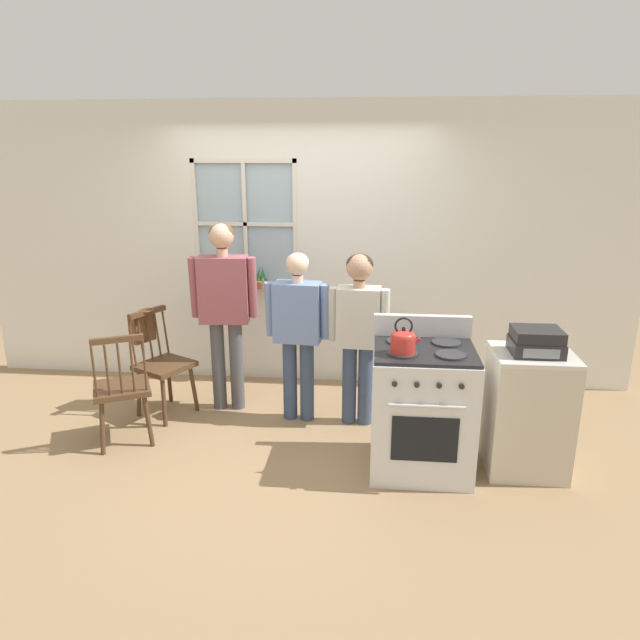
% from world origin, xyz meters
% --- Properties ---
extents(ground_plane, '(16.00, 16.00, 0.00)m').
position_xyz_m(ground_plane, '(0.00, 0.00, 0.00)').
color(ground_plane, '#937551').
extents(wall_back, '(6.40, 0.16, 2.70)m').
position_xyz_m(wall_back, '(0.03, 1.40, 1.34)').
color(wall_back, silver).
rests_on(wall_back, ground_plane).
extents(chair_by_window, '(0.55, 0.56, 0.93)m').
position_xyz_m(chair_by_window, '(-1.10, 0.48, 0.45)').
color(chair_by_window, '#4C331E').
rests_on(chair_by_window, ground_plane).
extents(chair_near_wall, '(0.55, 0.55, 0.93)m').
position_xyz_m(chair_near_wall, '(-1.24, -0.06, 0.45)').
color(chair_near_wall, '#4C331E').
rests_on(chair_near_wall, ground_plane).
extents(person_elderly_left, '(0.58, 0.25, 1.67)m').
position_xyz_m(person_elderly_left, '(-0.57, 0.64, 1.02)').
color(person_elderly_left, '#4C4C51').
rests_on(person_elderly_left, ground_plane).
extents(person_teen_center, '(0.55, 0.24, 1.46)m').
position_xyz_m(person_teen_center, '(0.09, 0.48, 0.87)').
color(person_teen_center, '#384766').
rests_on(person_teen_center, ground_plane).
extents(person_adult_right, '(0.51, 0.24, 1.46)m').
position_xyz_m(person_adult_right, '(0.59, 0.45, 0.89)').
color(person_adult_right, '#384766').
rests_on(person_adult_right, ground_plane).
extents(stove, '(0.71, 0.68, 1.08)m').
position_xyz_m(stove, '(1.08, -0.22, 0.47)').
color(stove, silver).
rests_on(stove, ground_plane).
extents(kettle, '(0.21, 0.17, 0.25)m').
position_xyz_m(kettle, '(0.92, -0.36, 1.02)').
color(kettle, red).
rests_on(kettle, stove).
extents(potted_plant, '(0.16, 0.16, 0.22)m').
position_xyz_m(potted_plant, '(-0.38, 1.31, 1.03)').
color(potted_plant, '#935B3D').
rests_on(potted_plant, wall_back).
extents(handbag, '(0.25, 0.24, 0.31)m').
position_xyz_m(handbag, '(-1.31, 0.59, 0.76)').
color(handbag, brown).
rests_on(handbag, chair_by_window).
extents(side_counter, '(0.55, 0.50, 0.90)m').
position_xyz_m(side_counter, '(1.83, -0.17, 0.45)').
color(side_counter, beige).
rests_on(side_counter, ground_plane).
extents(stereo, '(0.34, 0.29, 0.18)m').
position_xyz_m(stereo, '(1.83, -0.19, 0.99)').
color(stereo, '#232326').
rests_on(stereo, side_counter).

